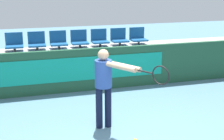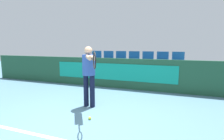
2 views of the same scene
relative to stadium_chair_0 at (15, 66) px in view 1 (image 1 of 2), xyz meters
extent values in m
cube|color=#1E4C33|center=(1.89, -0.70, -0.06)|extent=(12.21, 0.12, 1.10)
cube|color=#0F937A|center=(1.50, -0.77, 0.00)|extent=(4.63, 0.02, 0.61)
cube|color=#ADA89E|center=(1.89, -0.12, -0.41)|extent=(11.81, 0.99, 0.40)
cube|color=#ADA89E|center=(1.89, 0.87, -0.21)|extent=(11.81, 0.99, 0.80)
cylinder|color=#333333|center=(0.00, -0.07, -0.16)|extent=(0.07, 0.07, 0.11)
cube|color=#195693|center=(0.00, -0.07, -0.07)|extent=(0.49, 0.43, 0.05)
cube|color=#195693|center=(0.00, 0.12, 0.13)|extent=(0.49, 0.04, 0.35)
cylinder|color=#333333|center=(0.63, -0.07, -0.16)|extent=(0.07, 0.07, 0.11)
cube|color=#195693|center=(0.63, -0.07, -0.07)|extent=(0.49, 0.43, 0.05)
cube|color=#195693|center=(0.63, 0.12, 0.13)|extent=(0.49, 0.04, 0.35)
cylinder|color=#333333|center=(1.26, -0.07, -0.16)|extent=(0.07, 0.07, 0.11)
cube|color=#195693|center=(1.26, -0.07, -0.07)|extent=(0.49, 0.43, 0.05)
cube|color=#195693|center=(1.26, 0.12, 0.13)|extent=(0.49, 0.04, 0.35)
cylinder|color=#333333|center=(1.89, -0.07, -0.16)|extent=(0.07, 0.07, 0.11)
cube|color=#195693|center=(1.89, -0.07, -0.07)|extent=(0.49, 0.43, 0.05)
cube|color=#195693|center=(1.89, 0.12, 0.13)|extent=(0.49, 0.04, 0.35)
cylinder|color=#333333|center=(2.52, -0.07, -0.16)|extent=(0.07, 0.07, 0.11)
cube|color=#195693|center=(2.52, -0.07, -0.07)|extent=(0.49, 0.43, 0.05)
cube|color=#195693|center=(2.52, 0.12, 0.13)|extent=(0.49, 0.04, 0.35)
cylinder|color=#333333|center=(3.15, -0.07, -0.16)|extent=(0.07, 0.07, 0.11)
cube|color=#195693|center=(3.15, -0.07, -0.07)|extent=(0.49, 0.43, 0.05)
cube|color=#195693|center=(3.15, 0.12, 0.13)|extent=(0.49, 0.04, 0.35)
cylinder|color=#333333|center=(3.78, -0.07, -0.16)|extent=(0.07, 0.07, 0.11)
cube|color=#195693|center=(3.78, -0.07, -0.07)|extent=(0.49, 0.43, 0.05)
cube|color=#195693|center=(3.78, 0.12, 0.13)|extent=(0.49, 0.04, 0.35)
cylinder|color=#333333|center=(0.00, 0.92, 0.24)|extent=(0.07, 0.07, 0.11)
cube|color=#195693|center=(0.00, 0.92, 0.32)|extent=(0.49, 0.43, 0.05)
cube|color=#195693|center=(0.00, 1.11, 0.52)|extent=(0.49, 0.04, 0.35)
cylinder|color=#333333|center=(0.63, 0.92, 0.24)|extent=(0.07, 0.07, 0.11)
cube|color=#195693|center=(0.63, 0.92, 0.32)|extent=(0.49, 0.43, 0.05)
cube|color=#195693|center=(0.63, 1.11, 0.52)|extent=(0.49, 0.04, 0.35)
cylinder|color=#333333|center=(1.26, 0.92, 0.24)|extent=(0.07, 0.07, 0.11)
cube|color=#195693|center=(1.26, 0.92, 0.32)|extent=(0.49, 0.43, 0.05)
cube|color=#195693|center=(1.26, 1.11, 0.52)|extent=(0.49, 0.04, 0.35)
cylinder|color=#333333|center=(1.89, 0.92, 0.24)|extent=(0.07, 0.07, 0.11)
cube|color=#195693|center=(1.89, 0.92, 0.32)|extent=(0.49, 0.43, 0.05)
cube|color=#195693|center=(1.89, 1.11, 0.52)|extent=(0.49, 0.04, 0.35)
cylinder|color=#333333|center=(2.52, 0.92, 0.24)|extent=(0.07, 0.07, 0.11)
cube|color=#195693|center=(2.52, 0.92, 0.32)|extent=(0.49, 0.43, 0.05)
cube|color=#195693|center=(2.52, 1.11, 0.52)|extent=(0.49, 0.04, 0.35)
cylinder|color=#333333|center=(3.15, 0.92, 0.24)|extent=(0.07, 0.07, 0.11)
cube|color=#195693|center=(3.15, 0.92, 0.32)|extent=(0.49, 0.43, 0.05)
cube|color=#195693|center=(3.15, 1.11, 0.52)|extent=(0.49, 0.04, 0.35)
cylinder|color=#333333|center=(3.78, 0.92, 0.24)|extent=(0.07, 0.07, 0.11)
cube|color=#195693|center=(3.78, 0.92, 0.32)|extent=(0.49, 0.43, 0.05)
cube|color=#195693|center=(3.78, 1.11, 0.52)|extent=(0.49, 0.04, 0.35)
cylinder|color=black|center=(1.57, -2.87, -0.20)|extent=(0.13, 0.13, 0.83)
cylinder|color=black|center=(1.75, -2.87, -0.20)|extent=(0.13, 0.13, 0.83)
cylinder|color=#2D4C99|center=(1.66, -2.87, 0.47)|extent=(0.32, 0.32, 0.52)
sphere|color=tan|center=(1.66, -2.87, 0.83)|extent=(0.20, 0.20, 0.20)
cylinder|color=tan|center=(1.87, -3.27, 0.69)|extent=(0.42, 0.58, 0.09)
cylinder|color=tan|center=(1.96, -3.27, 0.69)|extent=(0.42, 0.58, 0.09)
cylinder|color=black|center=(2.17, -3.66, 0.69)|extent=(0.19, 0.27, 0.03)
torus|color=black|center=(2.33, -3.91, 0.69)|extent=(0.20, 0.28, 0.32)
sphere|color=#CCDB33|center=(2.05, -3.59, -0.58)|extent=(0.07, 0.07, 0.07)
camera|label=1|loc=(0.30, -8.24, 2.14)|focal=50.00mm
camera|label=2|loc=(3.73, -6.74, 0.96)|focal=28.00mm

